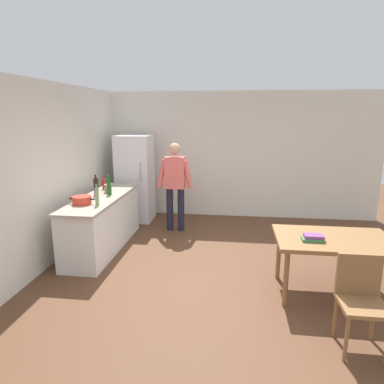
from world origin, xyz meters
name	(u,v)px	position (x,y,z in m)	size (l,w,h in m)	color
ground_plane	(220,276)	(0.00, 0.00, 0.00)	(14.00, 14.00, 0.00)	brown
wall_back	(227,155)	(0.00, 3.00, 1.35)	(6.40, 0.12, 2.70)	silver
wall_left	(45,175)	(-2.60, 0.20, 1.35)	(0.12, 5.60, 2.70)	silver
kitchen_counter	(103,222)	(-2.00, 0.80, 0.45)	(0.64, 2.20, 0.90)	white
refrigerator	(135,179)	(-1.90, 2.40, 0.90)	(0.70, 0.67, 1.80)	white
person	(175,181)	(-0.95, 1.85, 0.98)	(0.70, 0.22, 1.70)	#1E1E2D
dining_table	(334,244)	(1.40, -0.30, 0.67)	(1.40, 0.90, 0.75)	olive
chair	(361,295)	(1.40, -1.27, 0.53)	(0.42, 0.42, 0.91)	olive
cooking_pot	(82,200)	(-2.10, 0.30, 0.96)	(0.40, 0.28, 0.12)	red
utensil_jar	(108,188)	(-2.00, 1.10, 0.98)	(0.11, 0.11, 0.32)	tan
bottle_sauce_red	(104,184)	(-2.17, 1.35, 1.00)	(0.06, 0.06, 0.24)	#B22319
bottle_wine_green	(109,186)	(-1.91, 0.94, 1.05)	(0.08, 0.08, 0.34)	#1E5123
bottle_vinegar_tall	(97,196)	(-1.85, 0.27, 1.04)	(0.06, 0.06, 0.32)	gray
bottle_wine_dark	(96,186)	(-2.13, 0.91, 1.05)	(0.08, 0.08, 0.34)	black
book_stack	(313,238)	(1.12, -0.43, 0.79)	(0.26, 0.16, 0.07)	#387A47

